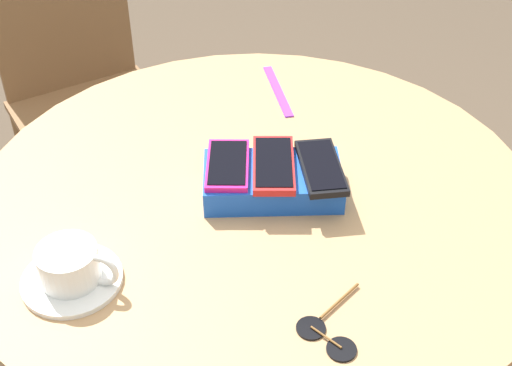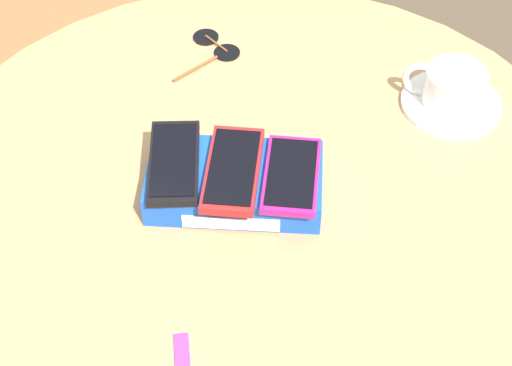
{
  "view_description": "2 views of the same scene",
  "coord_description": "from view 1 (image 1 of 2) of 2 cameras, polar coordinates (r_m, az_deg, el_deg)",
  "views": [
    {
      "loc": [
        -0.18,
        0.85,
        1.48
      ],
      "look_at": [
        0.0,
        0.0,
        0.78
      ],
      "focal_mm": 50.0,
      "sensor_mm": 36.0,
      "label": 1
    },
    {
      "loc": [
        0.22,
        -0.68,
        1.55
      ],
      "look_at": [
        0.0,
        0.0,
        0.78
      ],
      "focal_mm": 60.0,
      "sensor_mm": 36.0,
      "label": 2
    }
  ],
  "objects": [
    {
      "name": "round_table",
      "position": [
        1.21,
        -0.0,
        -5.24
      ],
      "size": [
        0.9,
        0.9,
        0.76
      ],
      "color": "#2D2D2D",
      "rests_on": "ground_plane"
    },
    {
      "name": "coffee_cup",
      "position": [
        0.99,
        -14.62,
        -6.3
      ],
      "size": [
        0.11,
        0.08,
        0.05
      ],
      "color": "white",
      "rests_on": "saucer"
    },
    {
      "name": "phone_red",
      "position": [
        1.1,
        1.41,
        1.48
      ],
      "size": [
        0.09,
        0.15,
        0.01
      ],
      "color": "red",
      "rests_on": "phone_box"
    },
    {
      "name": "phone_magenta",
      "position": [
        1.1,
        -2.33,
        1.36
      ],
      "size": [
        0.09,
        0.13,
        0.01
      ],
      "color": "#D11975",
      "rests_on": "phone_box"
    },
    {
      "name": "phone_box",
      "position": [
        1.12,
        1.33,
        0.17
      ],
      "size": [
        0.24,
        0.17,
        0.04
      ],
      "color": "blue",
      "rests_on": "round_table"
    },
    {
      "name": "chair_far_side",
      "position": [
        1.97,
        -13.35,
        6.65
      ],
      "size": [
        0.55,
        0.55,
        0.89
      ],
      "color": "brown",
      "rests_on": "ground_plane"
    },
    {
      "name": "phone_black",
      "position": [
        1.1,
        5.23,
        1.27
      ],
      "size": [
        0.1,
        0.15,
        0.01
      ],
      "color": "black",
      "rests_on": "phone_box"
    },
    {
      "name": "lanyard_strap",
      "position": [
        1.37,
        1.76,
        7.39
      ],
      "size": [
        0.09,
        0.17,
        0.0
      ],
      "primitive_type": "cube",
      "rotation": [
        0.0,
        0.0,
        -1.15
      ],
      "color": "purple",
      "rests_on": "round_table"
    },
    {
      "name": "saucer",
      "position": [
        1.02,
        -14.49,
        -7.48
      ],
      "size": [
        0.14,
        0.14,
        0.01
      ],
      "primitive_type": "cylinder",
      "color": "white",
      "rests_on": "round_table"
    },
    {
      "name": "sunglasses",
      "position": [
        0.93,
        5.75,
        -11.91
      ],
      "size": [
        0.08,
        0.13,
        0.01
      ],
      "color": "black",
      "rests_on": "round_table"
    }
  ]
}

